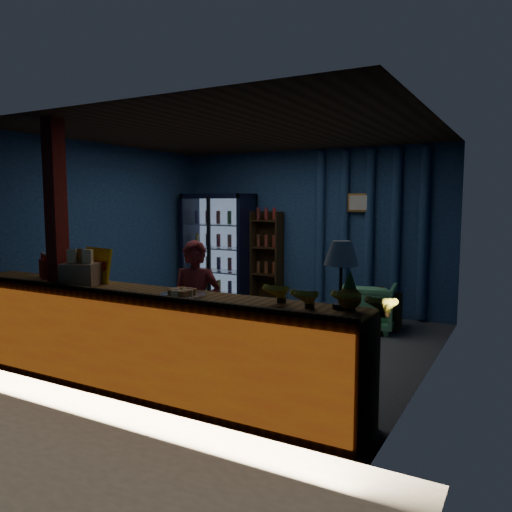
{
  "coord_description": "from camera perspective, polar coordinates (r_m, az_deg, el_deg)",
  "views": [
    {
      "loc": [
        3.16,
        -5.35,
        1.76
      ],
      "look_at": [
        0.32,
        -0.2,
        1.12
      ],
      "focal_mm": 35.0,
      "sensor_mm": 36.0,
      "label": 1
    }
  ],
  "objects": [
    {
      "name": "banana_bunches",
      "position": [
        3.79,
        8.22,
        -4.82
      ],
      "size": [
        1.12,
        0.31,
        0.18
      ],
      "color": "gold",
      "rests_on": "counter"
    },
    {
      "name": "shopkeeper",
      "position": [
        5.01,
        -6.91,
        -6.15
      ],
      "size": [
        0.59,
        0.49,
        1.39
      ],
      "primitive_type": "imported",
      "rotation": [
        0.0,
        0.0,
        0.37
      ],
      "color": "maroon",
      "rests_on": "ground"
    },
    {
      "name": "pastry_tray",
      "position": [
        4.34,
        -8.39,
        -4.32
      ],
      "size": [
        0.41,
        0.41,
        0.07
      ],
      "color": "silver",
      "rests_on": "counter"
    },
    {
      "name": "counter",
      "position": [
        4.84,
        -13.39,
        -9.34
      ],
      "size": [
        4.4,
        0.57,
        0.99
      ],
      "color": "brown",
      "rests_on": "ground"
    },
    {
      "name": "support_post",
      "position": [
        5.46,
        -21.72,
        0.92
      ],
      "size": [
        0.16,
        0.16,
        2.6
      ],
      "primitive_type": "cube",
      "color": "maroon",
      "rests_on": "ground"
    },
    {
      "name": "table_lamp",
      "position": [
        3.8,
        9.72,
        0.01
      ],
      "size": [
        0.26,
        0.26,
        0.52
      ],
      "color": "black",
      "rests_on": "counter"
    },
    {
      "name": "yellow_sign",
      "position": [
        5.32,
        -17.71,
        -0.96
      ],
      "size": [
        0.44,
        0.17,
        0.35
      ],
      "color": "#E4A90C",
      "rests_on": "counter"
    },
    {
      "name": "soda_bottles",
      "position": [
        5.72,
        -22.49,
        -1.29
      ],
      "size": [
        0.37,
        0.17,
        0.28
      ],
      "color": "red",
      "rests_on": "counter"
    },
    {
      "name": "snack_box_centre",
      "position": [
        5.5,
        -19.43,
        -1.47
      ],
      "size": [
        0.37,
        0.34,
        0.31
      ],
      "color": "#946F47",
      "rests_on": "counter"
    },
    {
      "name": "green_chair",
      "position": [
        7.08,
        12.75,
        -5.66
      ],
      "size": [
        0.79,
        0.81,
        0.65
      ],
      "primitive_type": "imported",
      "rotation": [
        0.0,
        0.0,
        3.29
      ],
      "color": "#5BB677",
      "rests_on": "ground"
    },
    {
      "name": "beverage_cooler",
      "position": [
        8.7,
        -4.04,
        0.73
      ],
      "size": [
        1.2,
        0.62,
        1.9
      ],
      "color": "black",
      "rests_on": "ground"
    },
    {
      "name": "side_table",
      "position": [
        7.21,
        13.95,
        -6.08
      ],
      "size": [
        0.56,
        0.41,
        0.59
      ],
      "color": "#352511",
      "rests_on": "ground"
    },
    {
      "name": "curtain_folds",
      "position": [
        7.81,
        12.79,
        2.66
      ],
      "size": [
        1.74,
        0.14,
        2.5
      ],
      "color": "navy",
      "rests_on": "room_walls"
    },
    {
      "name": "framed_picture",
      "position": [
        7.79,
        11.72,
        5.99
      ],
      "size": [
        0.36,
        0.04,
        0.28
      ],
      "color": "#BC802F",
      "rests_on": "room_walls"
    },
    {
      "name": "room_walls",
      "position": [
        6.22,
        -1.7,
        4.43
      ],
      "size": [
        4.6,
        4.6,
        4.6
      ],
      "color": "navy",
      "rests_on": "ground"
    },
    {
      "name": "pineapple",
      "position": [
        3.79,
        10.65,
        -4.34
      ],
      "size": [
        0.17,
        0.17,
        0.3
      ],
      "color": "#945D1B",
      "rests_on": "counter"
    },
    {
      "name": "snack_box_left",
      "position": [
        5.17,
        -19.34,
        -1.77
      ],
      "size": [
        0.41,
        0.38,
        0.35
      ],
      "color": "#946F47",
      "rests_on": "counter"
    },
    {
      "name": "ground",
      "position": [
        6.46,
        -1.65,
        -9.63
      ],
      "size": [
        4.6,
        4.6,
        0.0
      ],
      "primitive_type": "plane",
      "color": "#515154",
      "rests_on": "ground"
    },
    {
      "name": "bottle_shelf",
      "position": [
        8.41,
        1.36,
        -0.4
      ],
      "size": [
        0.5,
        0.28,
        1.6
      ],
      "color": "#352511",
      "rests_on": "ground"
    }
  ]
}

